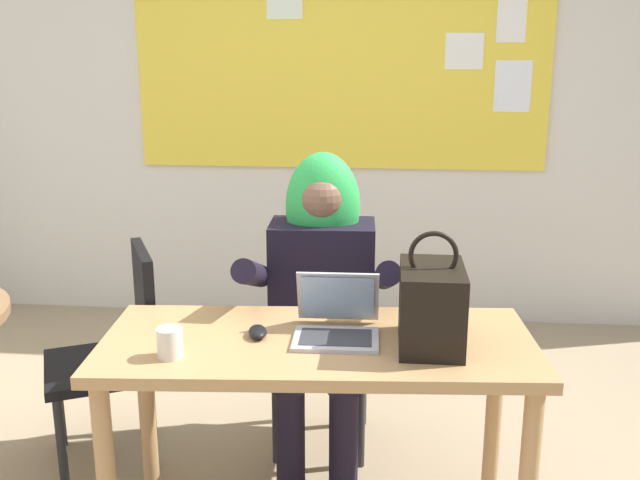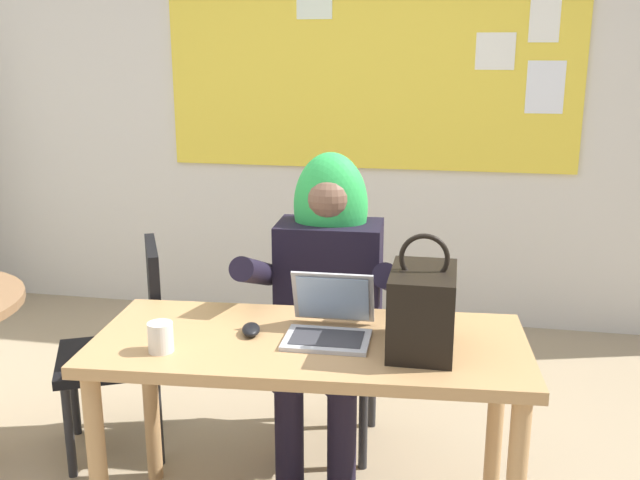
{
  "view_description": "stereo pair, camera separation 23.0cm",
  "coord_description": "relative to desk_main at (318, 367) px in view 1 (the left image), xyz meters",
  "views": [
    {
      "loc": [
        0.3,
        -2.18,
        1.64
      ],
      "look_at": [
        0.06,
        0.29,
        0.98
      ],
      "focal_mm": 40.39,
      "sensor_mm": 36.0,
      "label": 1
    },
    {
      "loc": [
        0.53,
        -2.15,
        1.64
      ],
      "look_at": [
        0.06,
        0.29,
        0.98
      ],
      "focal_mm": 40.39,
      "sensor_mm": 36.0,
      "label": 2
    }
  ],
  "objects": [
    {
      "name": "chair_spare_by_window",
      "position": [
        -0.84,
        0.41,
        -0.13
      ],
      "size": [
        0.56,
        0.56,
        0.88
      ],
      "rotation": [
        0.0,
        0.0,
        3.6
      ],
      "color": "black",
      "rests_on": "ground"
    },
    {
      "name": "wall_back_bulletin",
      "position": [
        -0.08,
        2.14,
        0.82
      ],
      "size": [
        5.32,
        2.33,
        2.85
      ],
      "color": "silver",
      "rests_on": "ground"
    },
    {
      "name": "computer_mouse",
      "position": [
        -0.2,
        0.0,
        0.12
      ],
      "size": [
        0.08,
        0.12,
        0.03
      ],
      "primitive_type": "ellipsoid",
      "rotation": [
        0.0,
        0.0,
        0.26
      ],
      "color": "black",
      "rests_on": "desk_main"
    },
    {
      "name": "laptop",
      "position": [
        0.06,
        0.04,
        0.15
      ],
      "size": [
        0.28,
        0.28,
        0.2
      ],
      "rotation": [
        0.0,
        0.0,
        0.03
      ],
      "color": "#B7B7BC",
      "rests_on": "desk_main"
    },
    {
      "name": "person_costumed",
      "position": [
        -0.04,
        0.54,
        0.11
      ],
      "size": [
        0.61,
        0.62,
        1.25
      ],
      "rotation": [
        0.0,
        0.0,
        -1.53
      ],
      "color": "black",
      "rests_on": "ground"
    },
    {
      "name": "handbag",
      "position": [
        0.36,
        -0.01,
        0.23
      ],
      "size": [
        0.2,
        0.3,
        0.38
      ],
      "rotation": [
        0.0,
        0.0,
        -0.25
      ],
      "color": "black",
      "rests_on": "desk_main"
    },
    {
      "name": "chair_at_desk",
      "position": [
        -0.04,
        0.67,
        -0.12
      ],
      "size": [
        0.43,
        0.43,
        0.9
      ],
      "rotation": [
        0.0,
        0.0,
        -1.56
      ],
      "color": "#4C1E19",
      "rests_on": "ground"
    },
    {
      "name": "coffee_mug",
      "position": [
        -0.44,
        -0.18,
        0.15
      ],
      "size": [
        0.08,
        0.08,
        0.09
      ],
      "primitive_type": "cylinder",
      "color": "silver",
      "rests_on": "desk_main"
    },
    {
      "name": "desk_main",
      "position": [
        0.0,
        0.0,
        0.0
      ],
      "size": [
        1.46,
        0.71,
        0.72
      ],
      "rotation": [
        0.0,
        0.0,
        0.07
      ],
      "color": "tan",
      "rests_on": "ground"
    }
  ]
}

